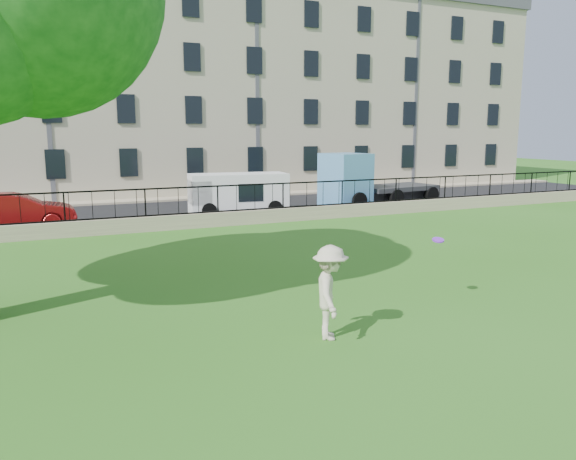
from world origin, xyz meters
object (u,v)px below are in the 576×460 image
man (330,292)px  white_van (238,194)px  frisbee (438,240)px  blue_truck (379,178)px  red_sedan (17,212)px

man → white_van: (4.01, 16.46, 0.06)m
frisbee → blue_truck: bearing=60.4°
white_van → red_sedan: bearing=-169.9°
red_sedan → white_van: white_van is taller
blue_truck → frisbee: bearing=-127.2°
frisbee → blue_truck: 18.20m
man → red_sedan: size_ratio=0.41×
blue_truck → man: bearing=-133.9°
man → white_van: size_ratio=0.39×
frisbee → blue_truck: size_ratio=0.04×
white_van → frisbee: bearing=-85.5°
red_sedan → blue_truck: bearing=-86.7°
man → red_sedan: man is taller
man → frisbee: (3.31, 0.92, 0.59)m
frisbee → white_van: size_ratio=0.06×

